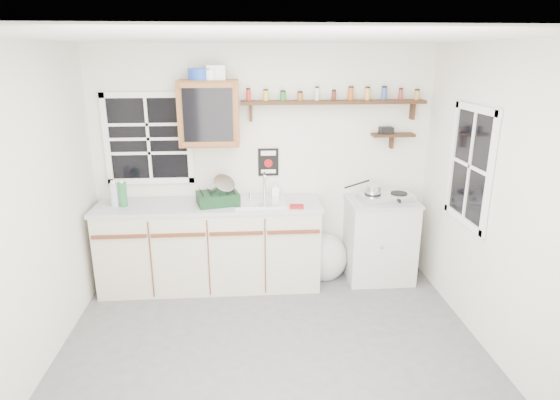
% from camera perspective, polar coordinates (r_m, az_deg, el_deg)
% --- Properties ---
extents(room, '(3.64, 3.24, 2.54)m').
position_cam_1_polar(room, '(3.53, -0.94, -1.53)').
color(room, '#505053').
rests_on(room, ground).
extents(main_cabinet, '(2.31, 0.63, 0.92)m').
position_cam_1_polar(main_cabinet, '(5.04, -8.46, -5.39)').
color(main_cabinet, beige).
rests_on(main_cabinet, floor).
extents(right_cabinet, '(0.73, 0.57, 0.91)m').
position_cam_1_polar(right_cabinet, '(5.25, 12.03, -4.70)').
color(right_cabinet, beige).
rests_on(right_cabinet, floor).
extents(sink, '(0.52, 0.44, 0.29)m').
position_cam_1_polar(sink, '(4.87, -2.39, -0.13)').
color(sink, silver).
rests_on(sink, main_cabinet).
extents(upper_cabinet, '(0.60, 0.32, 0.65)m').
position_cam_1_polar(upper_cabinet, '(4.82, -8.65, 10.41)').
color(upper_cabinet, brown).
rests_on(upper_cabinet, wall_back).
extents(upper_cabinet_clutter, '(0.37, 0.24, 0.14)m').
position_cam_1_polar(upper_cabinet_clutter, '(4.80, -8.92, 14.97)').
color(upper_cabinet_clutter, '#1B40B3').
rests_on(upper_cabinet_clutter, upper_cabinet).
extents(spice_shelf, '(1.91, 0.18, 0.35)m').
position_cam_1_polar(spice_shelf, '(4.96, 6.63, 11.90)').
color(spice_shelf, black).
rests_on(spice_shelf, wall_back).
extents(secondary_shelf, '(0.45, 0.16, 0.24)m').
position_cam_1_polar(secondary_shelf, '(5.16, 13.36, 7.81)').
color(secondary_shelf, black).
rests_on(secondary_shelf, wall_back).
extents(warning_sign, '(0.22, 0.02, 0.30)m').
position_cam_1_polar(warning_sign, '(5.05, -1.43, 4.64)').
color(warning_sign, black).
rests_on(warning_sign, wall_back).
extents(window_back, '(0.93, 0.03, 0.98)m').
position_cam_1_polar(window_back, '(5.09, -15.76, 7.19)').
color(window_back, black).
rests_on(window_back, wall_back).
extents(window_right, '(0.03, 0.78, 1.08)m').
position_cam_1_polar(window_right, '(4.46, 22.21, 3.86)').
color(window_right, black).
rests_on(window_right, wall_back).
extents(water_bottles, '(0.17, 0.08, 0.28)m').
position_cam_1_polar(water_bottles, '(4.97, -19.08, 0.67)').
color(water_bottles, '#A4B4C1').
rests_on(water_bottles, main_cabinet).
extents(dish_rack, '(0.47, 0.39, 0.31)m').
position_cam_1_polar(dish_rack, '(4.82, -7.42, 0.64)').
color(dish_rack, black).
rests_on(dish_rack, main_cabinet).
extents(soap_bottle, '(0.08, 0.08, 0.17)m').
position_cam_1_polar(soap_bottle, '(5.01, -0.58, 1.32)').
color(soap_bottle, silver).
rests_on(soap_bottle, main_cabinet).
extents(rag, '(0.15, 0.14, 0.02)m').
position_cam_1_polar(rag, '(4.70, 2.05, -0.80)').
color(rag, maroon).
rests_on(rag, main_cabinet).
extents(hotplate, '(0.60, 0.37, 0.08)m').
position_cam_1_polar(hotplate, '(5.08, 12.76, 0.39)').
color(hotplate, silver).
rests_on(hotplate, right_cabinet).
extents(saucepan, '(0.35, 0.28, 0.17)m').
position_cam_1_polar(saucepan, '(5.02, 11.20, 1.28)').
color(saucepan, silver).
rests_on(saucepan, hotplate).
extents(trash_bag, '(0.47, 0.42, 0.54)m').
position_cam_1_polar(trash_bag, '(5.27, 5.34, -6.95)').
color(trash_bag, silver).
rests_on(trash_bag, floor).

